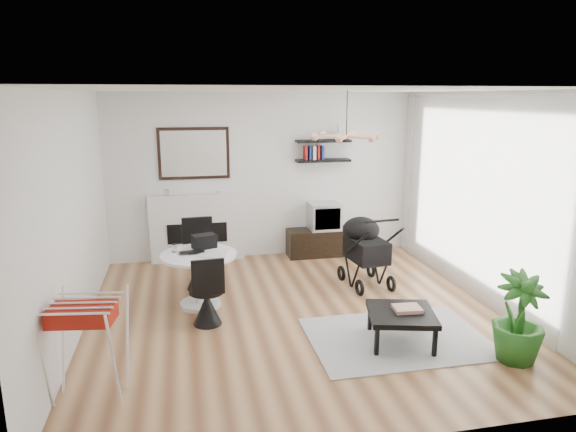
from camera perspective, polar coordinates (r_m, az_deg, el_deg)
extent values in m
plane|color=brown|center=(6.47, 0.83, -10.82)|extent=(5.00, 5.00, 0.00)
plane|color=white|center=(5.92, 0.92, 13.82)|extent=(5.00, 5.00, 0.00)
plane|color=white|center=(8.47, -2.83, 4.45)|extent=(5.00, 0.00, 5.00)
plane|color=white|center=(6.03, -22.98, -0.16)|extent=(0.00, 5.00, 5.00)
plane|color=white|center=(7.03, 21.20, 1.75)|extent=(0.00, 5.00, 5.00)
cube|color=white|center=(7.14, 19.67, 2.05)|extent=(0.04, 3.60, 2.60)
cube|color=white|center=(8.45, -10.07, -1.30)|extent=(1.50, 0.15, 1.10)
cube|color=black|center=(8.41, -10.04, -1.86)|extent=(0.95, 0.06, 0.32)
cube|color=black|center=(8.31, -10.42, 6.86)|extent=(1.12, 0.03, 0.82)
cube|color=white|center=(8.29, -10.41, 6.84)|extent=(1.02, 0.01, 0.72)
cube|color=black|center=(8.52, 3.90, 6.18)|extent=(0.90, 0.25, 0.04)
cube|color=black|center=(8.49, 3.94, 8.33)|extent=(0.90, 0.25, 0.04)
cube|color=black|center=(8.71, 3.93, -2.90)|extent=(1.21, 0.42, 0.45)
cube|color=silver|center=(8.60, 4.04, -0.02)|extent=(0.51, 0.44, 0.44)
cube|color=black|center=(8.39, 4.44, -0.35)|extent=(0.43, 0.01, 0.35)
cylinder|color=white|center=(6.79, -9.68, -9.59)|extent=(0.52, 0.52, 0.06)
cylinder|color=white|center=(6.67, -9.79, -6.95)|extent=(0.13, 0.13, 0.61)
cylinder|color=white|center=(6.56, -9.90, -4.30)|extent=(0.96, 0.96, 0.04)
imported|color=black|center=(6.54, -10.58, -4.10)|extent=(0.34, 0.25, 0.02)
cube|color=black|center=(6.76, -9.31, -2.79)|extent=(0.34, 0.27, 0.18)
cube|color=white|center=(6.48, -8.29, -4.25)|extent=(0.41, 0.37, 0.01)
cylinder|color=white|center=(6.67, -12.53, -3.50)|extent=(0.06, 0.06, 0.10)
cylinder|color=black|center=(7.22, -9.80, -4.39)|extent=(0.47, 0.47, 0.05)
cone|color=black|center=(7.30, -9.72, -6.29)|extent=(0.38, 0.38, 0.44)
cube|color=black|center=(7.35, -10.04, -1.93)|extent=(0.43, 0.07, 0.48)
cylinder|color=black|center=(6.13, -9.03, -8.20)|extent=(0.41, 0.41, 0.05)
cone|color=black|center=(6.21, -8.96, -10.11)|extent=(0.33, 0.33, 0.39)
cube|color=black|center=(5.87, -8.88, -6.73)|extent=(0.37, 0.07, 0.42)
cube|color=maroon|center=(4.81, -21.75, -9.88)|extent=(0.58, 0.39, 0.14)
cube|color=black|center=(7.32, 8.72, -3.72)|extent=(0.51, 0.70, 0.31)
ellipsoid|color=black|center=(7.42, 8.11, -1.52)|extent=(0.53, 0.53, 0.37)
cylinder|color=black|center=(6.83, 10.42, -0.54)|extent=(0.48, 0.08, 0.03)
torus|color=black|center=(7.61, 5.94, -6.34)|extent=(0.08, 0.23, 0.23)
torus|color=black|center=(7.81, 9.20, -5.93)|extent=(0.08, 0.23, 0.23)
torus|color=black|center=(7.09, 7.95, -7.90)|extent=(0.08, 0.23, 0.23)
torus|color=black|center=(7.30, 11.39, -7.40)|extent=(0.08, 0.23, 0.23)
cube|color=#A1A1A1|center=(6.00, 11.98, -13.10)|extent=(1.94, 1.40, 0.01)
cube|color=black|center=(5.77, 12.49, -10.59)|extent=(0.84, 0.84, 0.06)
cube|color=black|center=(5.53, 9.84, -13.59)|extent=(0.04, 0.04, 0.30)
cube|color=black|center=(5.64, 16.00, -13.36)|extent=(0.04, 0.04, 0.30)
cube|color=black|center=(6.06, 9.08, -11.07)|extent=(0.04, 0.04, 0.30)
cube|color=black|center=(6.16, 14.68, -10.92)|extent=(0.04, 0.04, 0.30)
cube|color=#BD432F|center=(5.78, 13.09, -10.00)|extent=(0.31, 0.25, 0.04)
imported|color=#235F1B|center=(5.73, 24.24, -10.28)|extent=(0.53, 0.53, 0.93)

